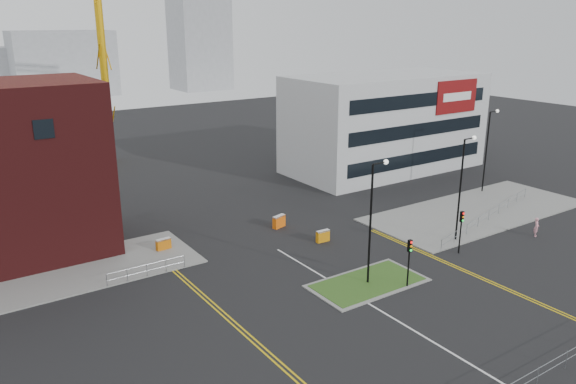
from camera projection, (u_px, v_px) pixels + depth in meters
name	position (u px, v px, depth m)	size (l,w,h in m)	color
ground	(432.00, 341.00, 33.64)	(200.00, 200.00, 0.00)	black
pavement_left	(7.00, 287.00, 40.33)	(28.00, 8.00, 0.12)	slate
pavement_right	(477.00, 211.00, 56.49)	(24.00, 10.00, 0.12)	slate
island_kerb	(368.00, 283.00, 41.03)	(8.60, 4.60, 0.08)	slate
grass_island	(368.00, 283.00, 41.02)	(8.00, 4.00, 0.12)	#294E1A
office_block	(385.00, 123.00, 71.12)	(25.00, 12.20, 12.00)	silver
streetlamp_island	(373.00, 213.00, 39.57)	(1.46, 0.36, 9.18)	black
streetlamp_right_near	(463.00, 181.00, 47.58)	(1.46, 0.36, 9.18)	black
streetlamp_right_far	(488.00, 144.00, 61.41)	(1.46, 0.36, 9.18)	black
traffic_light_island	(409.00, 254.00, 39.76)	(0.28, 0.33, 3.65)	black
traffic_light_right	(461.00, 224.00, 45.63)	(0.28, 0.33, 3.65)	black
railing_front	(523.00, 381.00, 28.66)	(24.05, 0.05, 1.10)	gray
railing_left	(147.00, 268.00, 41.78)	(6.05, 0.05, 1.10)	gray
railing_right	(489.00, 214.00, 53.49)	(19.05, 5.05, 1.10)	gray
centre_line	(408.00, 327.00, 35.22)	(0.15, 30.00, 0.01)	silver
yellow_left_a	(221.00, 314.00, 36.73)	(0.12, 24.00, 0.01)	gold
yellow_left_b	(225.00, 313.00, 36.89)	(0.12, 24.00, 0.01)	gold
yellow_right_a	(458.00, 269.00, 43.47)	(0.12, 20.00, 0.01)	gold
yellow_right_b	(460.00, 268.00, 43.63)	(0.12, 20.00, 0.01)	gold
skyline_b	(64.00, 64.00, 139.58)	(24.00, 12.00, 16.00)	gray
skyline_c	(200.00, 37.00, 152.60)	(14.00, 12.00, 28.00)	gray
pedestrian	(536.00, 227.00, 49.80)	(0.63, 0.41, 1.73)	pink
barrier_left	(163.00, 244.00, 46.75)	(1.28, 0.52, 1.05)	#C6630B
barrier_mid	(279.00, 221.00, 51.99)	(1.44, 0.83, 1.15)	#FF660E
barrier_right	(323.00, 236.00, 48.64)	(1.24, 0.44, 1.03)	orange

